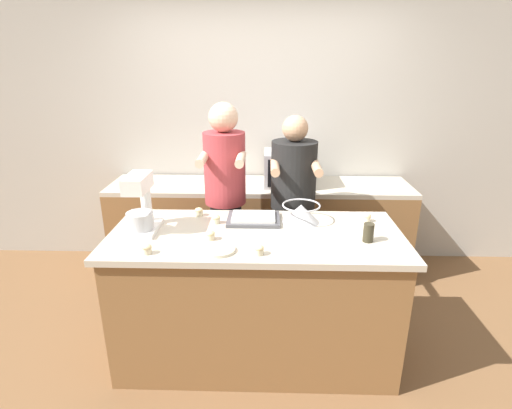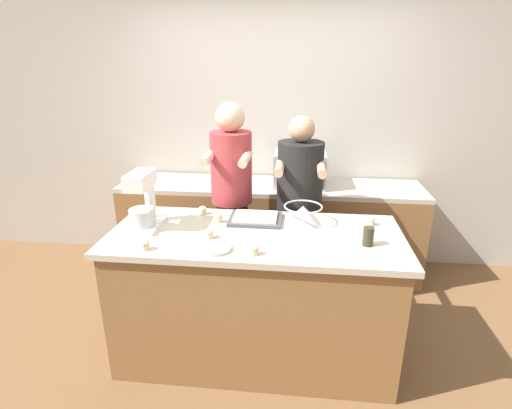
% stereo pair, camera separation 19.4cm
% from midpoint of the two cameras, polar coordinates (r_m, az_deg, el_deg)
% --- Properties ---
extents(ground_plane, '(16.00, 16.00, 0.00)m').
position_cam_midpoint_polar(ground_plane, '(3.07, 1.84, -20.18)').
color(ground_plane, brown).
extents(back_wall, '(10.00, 0.06, 2.70)m').
position_cam_midpoint_polar(back_wall, '(3.96, 3.91, 10.79)').
color(back_wall, '#B2ADA3').
rests_on(back_wall, ground_plane).
extents(island_counter, '(1.88, 0.82, 0.93)m').
position_cam_midpoint_polar(island_counter, '(2.79, 1.94, -12.83)').
color(island_counter, olive).
rests_on(island_counter, ground_plane).
extents(back_counter, '(2.80, 0.60, 0.89)m').
position_cam_midpoint_polar(back_counter, '(3.88, 3.36, -3.39)').
color(back_counter, olive).
rests_on(back_counter, ground_plane).
extents(person_left, '(0.34, 0.50, 1.69)m').
position_cam_midpoint_polar(person_left, '(3.19, -1.73, 0.17)').
color(person_left, '#232328').
rests_on(person_left, ground_plane).
extents(person_right, '(0.36, 0.52, 1.60)m').
position_cam_midpoint_polar(person_right, '(3.19, 7.84, -1.27)').
color(person_right, brown).
rests_on(person_right, ground_plane).
extents(stand_mixer, '(0.20, 0.30, 0.38)m').
position_cam_midpoint_polar(stand_mixer, '(2.67, -13.82, 0.11)').
color(stand_mixer, white).
rests_on(stand_mixer, island_counter).
extents(mixing_bowl, '(0.26, 0.26, 0.13)m').
position_cam_midpoint_polar(mixing_bowl, '(2.72, 8.76, -1.37)').
color(mixing_bowl, '#BCBCC1').
rests_on(mixing_bowl, island_counter).
extents(baking_tray, '(0.36, 0.27, 0.04)m').
position_cam_midpoint_polar(baking_tray, '(2.75, 1.94, -2.03)').
color(baking_tray, '#4C4C51').
rests_on(baking_tray, island_counter).
extents(microwave_oven, '(0.46, 0.38, 0.31)m').
position_cam_midpoint_polar(microwave_oven, '(3.68, 7.79, 5.02)').
color(microwave_oven, '#B7B7BC').
rests_on(microwave_oven, back_counter).
extents(drinking_glass, '(0.07, 0.07, 0.12)m').
position_cam_midpoint_polar(drinking_glass, '(2.50, 17.91, -4.39)').
color(drinking_glass, '#332D1E').
rests_on(drinking_glass, island_counter).
extents(small_plate, '(0.19, 0.19, 0.02)m').
position_cam_midpoint_polar(small_plate, '(2.35, -3.48, -6.34)').
color(small_plate, beige).
rests_on(small_plate, island_counter).
extents(cupcake_0, '(0.06, 0.06, 0.06)m').
position_cam_midpoint_polar(cupcake_0, '(2.73, -3.47, -1.95)').
color(cupcake_0, beige).
rests_on(cupcake_0, island_counter).
extents(cupcake_1, '(0.06, 0.06, 0.06)m').
position_cam_midpoint_polar(cupcake_1, '(2.81, 17.97, -2.27)').
color(cupcake_1, beige).
rests_on(cupcake_1, island_counter).
extents(cupcake_2, '(0.06, 0.06, 0.06)m').
position_cam_midpoint_polar(cupcake_2, '(2.49, -4.53, -4.19)').
color(cupcake_2, beige).
rests_on(cupcake_2, island_counter).
extents(cupcake_3, '(0.06, 0.06, 0.06)m').
position_cam_midpoint_polar(cupcake_3, '(2.88, -5.73, -0.83)').
color(cupcake_3, beige).
rests_on(cupcake_3, island_counter).
extents(cupcake_4, '(0.06, 0.06, 0.06)m').
position_cam_midpoint_polar(cupcake_4, '(2.40, -13.39, -5.67)').
color(cupcake_4, beige).
rests_on(cupcake_4, island_counter).
extents(cupcake_5, '(0.06, 0.06, 0.06)m').
position_cam_midpoint_polar(cupcake_5, '(2.28, 2.16, -6.53)').
color(cupcake_5, beige).
rests_on(cupcake_5, island_counter).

